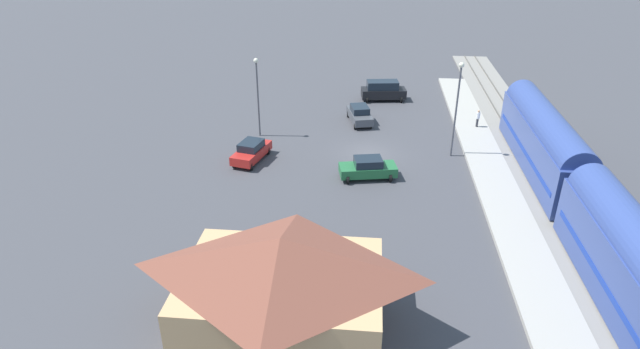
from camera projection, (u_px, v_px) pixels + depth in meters
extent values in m
plane|color=#424247|center=(368.00, 154.00, 46.74)|extent=(200.00, 200.00, 0.00)
cube|color=gray|center=(531.00, 159.00, 45.47)|extent=(4.80, 70.00, 0.18)
cube|color=#59544C|center=(540.00, 158.00, 45.34)|extent=(0.10, 70.00, 0.12)
cube|color=#59544C|center=(523.00, 157.00, 45.47)|extent=(0.10, 70.00, 0.12)
cube|color=#A8A399|center=(484.00, 157.00, 45.80)|extent=(3.20, 46.00, 0.30)
cube|color=#33478C|center=(542.00, 146.00, 42.83)|extent=(2.90, 17.10, 3.70)
cube|color=#19389E|center=(523.00, 149.00, 43.09)|extent=(0.04, 15.73, 0.36)
cylinder|color=#33478C|center=(546.00, 126.00, 42.04)|extent=(2.75, 16.41, 2.76)
cube|color=#33478C|center=(639.00, 288.00, 26.94)|extent=(2.90, 17.10, 3.70)
cube|color=#19389E|center=(607.00, 291.00, 27.20)|extent=(0.04, 15.73, 0.36)
cube|color=tan|center=(283.00, 300.00, 26.80)|extent=(9.86, 7.17, 3.36)
pyramid|color=brown|center=(281.00, 256.00, 25.58)|extent=(10.66, 7.97, 2.06)
cube|color=#4C3323|center=(293.00, 267.00, 30.29)|extent=(1.10, 0.08, 2.10)
cylinder|color=#333338|center=(477.00, 123.00, 51.47)|extent=(0.22, 0.22, 0.85)
cylinder|color=silver|center=(478.00, 115.00, 51.14)|extent=(0.36, 0.36, 0.62)
sphere|color=tan|center=(479.00, 111.00, 50.94)|extent=(0.24, 0.24, 0.24)
cube|color=#47494F|center=(360.00, 116.00, 53.18)|extent=(2.89, 4.81, 0.76)
cube|color=#19232D|center=(360.00, 109.00, 52.86)|extent=(2.10, 2.49, 0.64)
cylinder|color=black|center=(348.00, 114.00, 54.74)|extent=(0.22, 0.68, 0.68)
cylinder|color=black|center=(363.00, 113.00, 54.96)|extent=(0.22, 0.68, 0.68)
cylinder|color=black|center=(355.00, 126.00, 51.74)|extent=(0.22, 0.68, 0.68)
cylinder|color=black|center=(371.00, 125.00, 51.96)|extent=(0.22, 0.68, 0.68)
cube|color=red|center=(252.00, 153.00, 45.17)|extent=(2.87, 4.81, 0.76)
cube|color=#19232D|center=(251.00, 145.00, 44.85)|extent=(2.09, 2.49, 0.64)
cylinder|color=black|center=(252.00, 148.00, 47.01)|extent=(0.22, 0.68, 0.68)
cylinder|color=black|center=(269.00, 150.00, 46.53)|extent=(0.22, 0.68, 0.68)
cylinder|color=black|center=(234.00, 164.00, 44.15)|extent=(0.22, 0.68, 0.68)
cylinder|color=black|center=(251.00, 166.00, 43.67)|extent=(0.22, 0.68, 0.68)
cube|color=#236638|center=(368.00, 170.00, 42.22)|extent=(4.77, 2.67, 0.76)
cube|color=#19232D|center=(368.00, 162.00, 41.90)|extent=(2.43, 2.01, 0.64)
cylinder|color=black|center=(386.00, 169.00, 43.25)|extent=(0.22, 0.68, 0.68)
cylinder|color=black|center=(391.00, 178.00, 41.83)|extent=(0.22, 0.68, 0.68)
cylinder|color=black|center=(345.00, 171.00, 42.96)|extent=(0.22, 0.68, 0.68)
cylinder|color=black|center=(348.00, 180.00, 41.54)|extent=(0.22, 0.68, 0.68)
cube|color=black|center=(383.00, 93.00, 59.28)|extent=(5.11, 2.58, 1.00)
cube|color=#19232D|center=(383.00, 85.00, 58.85)|extent=(3.63, 2.16, 0.88)
cylinder|color=black|center=(399.00, 95.00, 60.33)|extent=(0.22, 0.68, 0.68)
cylinder|color=black|center=(401.00, 100.00, 58.79)|extent=(0.22, 0.68, 0.68)
cylinder|color=black|center=(366.00, 95.00, 60.22)|extent=(0.22, 0.68, 0.68)
cylinder|color=black|center=(367.00, 100.00, 58.68)|extent=(0.22, 0.68, 0.68)
cylinder|color=#515156|center=(456.00, 113.00, 44.57)|extent=(0.16, 0.16, 7.88)
sphere|color=#EAE5C6|center=(462.00, 65.00, 42.71)|extent=(0.44, 0.44, 0.44)
cylinder|color=#515156|center=(258.00, 100.00, 48.86)|extent=(0.16, 0.16, 7.04)
sphere|color=#EAE5C6|center=(256.00, 61.00, 47.19)|extent=(0.44, 0.44, 0.44)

